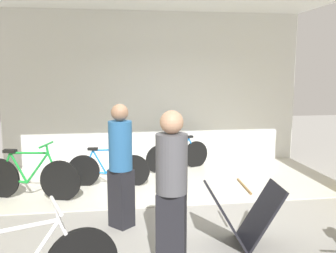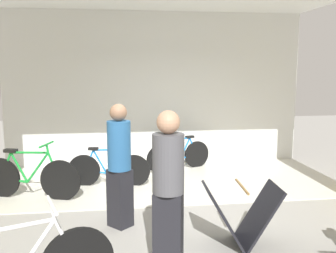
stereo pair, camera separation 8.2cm
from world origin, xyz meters
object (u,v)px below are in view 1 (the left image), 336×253
at_px(bicycle_inside_2, 108,169).
at_px(pedestrian_2, 172,190).
at_px(pedestrian_0, 121,165).
at_px(bicycle_inside_0, 29,177).
at_px(bicycle_inside_1, 178,155).
at_px(sandwich_board_sign, 243,215).

height_order(bicycle_inside_2, pedestrian_2, pedestrian_2).
distance_m(pedestrian_0, pedestrian_2, 1.33).
relative_size(bicycle_inside_0, bicycle_inside_2, 1.12).
distance_m(bicycle_inside_0, bicycle_inside_1, 3.04).
xyz_separation_m(bicycle_inside_0, pedestrian_0, (1.45, -1.25, 0.48)).
relative_size(pedestrian_0, pedestrian_2, 0.97).
bearing_deg(bicycle_inside_1, sandwich_board_sign, -86.87).
bearing_deg(bicycle_inside_0, pedestrian_0, -40.87).
xyz_separation_m(bicycle_inside_2, pedestrian_2, (0.68, -2.99, 0.56)).
xyz_separation_m(bicycle_inside_1, pedestrian_2, (-0.75, -3.92, 0.56)).
xyz_separation_m(bicycle_inside_2, sandwich_board_sign, (1.62, -2.53, 0.05)).
bearing_deg(sandwich_board_sign, pedestrian_2, -153.59).
distance_m(bicycle_inside_2, sandwich_board_sign, 3.00).
bearing_deg(pedestrian_2, bicycle_inside_1, 79.16).
xyz_separation_m(bicycle_inside_0, sandwich_board_sign, (2.87, -2.02, -0.00)).
bearing_deg(pedestrian_2, pedestrian_0, 111.61).
relative_size(bicycle_inside_0, sandwich_board_sign, 1.80).
distance_m(bicycle_inside_1, sandwich_board_sign, 3.46).
bearing_deg(pedestrian_0, bicycle_inside_0, 139.13).
relative_size(sandwich_board_sign, pedestrian_2, 0.54).
bearing_deg(bicycle_inside_2, bicycle_inside_1, 32.78).
relative_size(bicycle_inside_2, pedestrian_0, 0.89).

